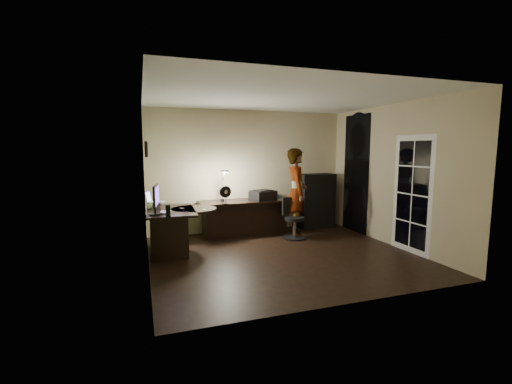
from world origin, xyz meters
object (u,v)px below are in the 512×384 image
object	(u,v)px
monitor	(155,204)
office_chair	(294,219)
desk_right	(246,217)
cabinet	(316,201)
person	(296,192)
desk_left	(171,231)

from	to	relation	value
monitor	office_chair	world-z (taller)	monitor
desk_right	cabinet	size ratio (longest dim) A/B	1.58
desk_right	person	xyz separation A→B (m)	(1.02, -0.39, 0.56)
office_chair	person	distance (m)	0.59
person	monitor	bearing A→B (deg)	121.83
desk_left	monitor	distance (m)	0.77
cabinet	monitor	size ratio (longest dim) A/B	2.40
desk_right	cabinet	bearing A→B (deg)	2.88
monitor	person	size ratio (longest dim) A/B	0.28
cabinet	office_chair	world-z (taller)	cabinet
cabinet	office_chair	bearing A→B (deg)	-142.20
monitor	desk_left	bearing A→B (deg)	65.46
desk_left	office_chair	world-z (taller)	office_chair
desk_right	cabinet	world-z (taller)	cabinet
office_chair	person	size ratio (longest dim) A/B	0.45
desk_left	office_chair	xyz separation A→B (m)	(2.49, 0.11, 0.04)
person	office_chair	bearing A→B (deg)	165.55
cabinet	person	xyz separation A→B (m)	(-0.77, -0.54, 0.30)
cabinet	person	distance (m)	0.98
office_chair	person	world-z (taller)	person
desk_left	monitor	size ratio (longest dim) A/B	2.53
desk_left	desk_right	size ratio (longest dim) A/B	0.67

